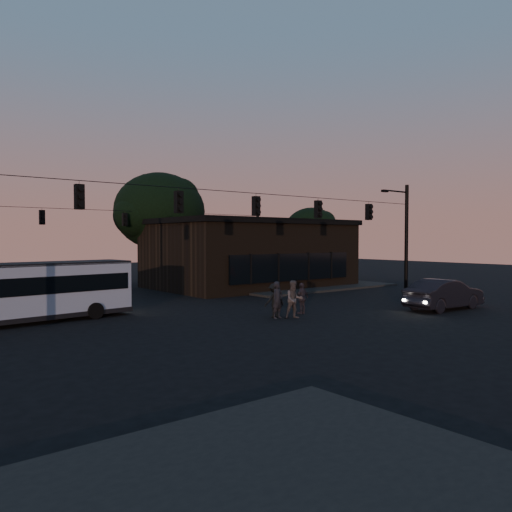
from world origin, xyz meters
TOP-DOWN VIEW (x-y plane):
  - ground at (0.00, 0.00)m, footprint 120.00×120.00m
  - sidewalk_far_right at (12.00, 14.00)m, footprint 14.00×10.00m
  - building at (9.00, 15.97)m, footprint 15.40×10.41m
  - tree_behind at (4.00, 22.00)m, footprint 7.60×7.60m
  - tree_right at (18.00, 18.00)m, footprint 5.20×5.20m
  - signal_rig_near at (0.00, 4.00)m, footprint 26.24×0.30m
  - signal_rig_far at (0.00, 20.00)m, footprint 26.24×0.30m
  - bus at (-10.02, 8.52)m, footprint 10.03×3.16m
  - car at (9.12, -1.10)m, footprint 5.17×2.04m
  - pedestrian_a at (0.02, 2.33)m, footprint 0.72×0.53m
  - pedestrian_b at (0.64, 1.82)m, footprint 1.11×1.01m
  - pedestrian_c at (1.96, 2.63)m, footprint 0.99×0.53m
  - pedestrian_d at (0.12, 2.71)m, footprint 1.16×0.76m

SIDE VIEW (x-z plane):
  - ground at x=0.00m, z-range 0.00..0.00m
  - sidewalk_far_right at x=12.00m, z-range 0.00..0.15m
  - pedestrian_c at x=1.96m, z-range 0.00..1.62m
  - pedestrian_d at x=0.12m, z-range 0.00..1.68m
  - car at x=9.12m, z-range 0.00..1.68m
  - pedestrian_a at x=0.02m, z-range 0.00..1.80m
  - pedestrian_b at x=0.64m, z-range 0.00..1.85m
  - bus at x=-10.02m, z-range 0.17..2.94m
  - building at x=9.00m, z-range 0.01..5.41m
  - signal_rig_far at x=0.00m, z-range 0.45..7.95m
  - signal_rig_near at x=0.00m, z-range 0.70..8.20m
  - tree_right at x=18.00m, z-range 1.20..8.06m
  - tree_behind at x=4.00m, z-range 1.48..10.91m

